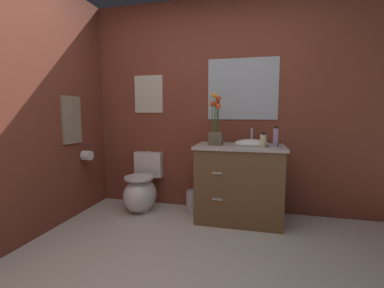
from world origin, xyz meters
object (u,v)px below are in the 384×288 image
(vanity_cabinet, at_px, (239,182))
(trash_bin, at_px, (194,202))
(soap_bottle, at_px, (263,141))
(lotion_bottle, at_px, (276,137))
(toilet, at_px, (142,190))
(flower_vase, at_px, (216,128))
(wall_mirror, at_px, (242,89))
(hanging_towel, at_px, (72,120))
(toilet_paper_roll, at_px, (87,155))
(wall_poster, at_px, (149,94))

(vanity_cabinet, height_order, trash_bin, vanity_cabinet)
(soap_bottle, xyz_separation_m, lotion_bottle, (0.13, 0.10, 0.03))
(toilet, xyz_separation_m, flower_vase, (0.91, -0.06, 0.77))
(lotion_bottle, xyz_separation_m, wall_mirror, (-0.36, 0.31, 0.52))
(flower_vase, bearing_deg, hanging_towel, -169.30)
(soap_bottle, xyz_separation_m, trash_bin, (-0.76, 0.19, -0.76))
(trash_bin, height_order, toilet_paper_roll, toilet_paper_roll)
(toilet, relative_size, vanity_cabinet, 0.68)
(vanity_cabinet, height_order, wall_poster, wall_poster)
(vanity_cabinet, xyz_separation_m, trash_bin, (-0.53, 0.07, -0.29))
(soap_bottle, xyz_separation_m, toilet_paper_roll, (-2.00, -0.05, -0.22))
(wall_mirror, height_order, hanging_towel, wall_mirror)
(hanging_towel, xyz_separation_m, toilet_paper_roll, (0.06, 0.16, -0.42))
(lotion_bottle, bearing_deg, wall_poster, 168.38)
(vanity_cabinet, height_order, toilet_paper_roll, vanity_cabinet)
(toilet, height_order, hanging_towel, hanging_towel)
(flower_vase, height_order, lotion_bottle, flower_vase)
(toilet, relative_size, soap_bottle, 4.53)
(lotion_bottle, bearing_deg, hanging_towel, -171.94)
(wall_mirror, bearing_deg, wall_poster, 180.00)
(vanity_cabinet, relative_size, toilet_paper_roll, 9.19)
(vanity_cabinet, bearing_deg, lotion_bottle, -3.18)
(toilet, bearing_deg, wall_mirror, 12.94)
(flower_vase, relative_size, wall_poster, 1.20)
(vanity_cabinet, distance_m, hanging_towel, 1.97)
(toilet, height_order, wall_poster, wall_poster)
(trash_bin, xyz_separation_m, hanging_towel, (-1.29, -0.40, 0.96))
(flower_vase, xyz_separation_m, wall_mirror, (0.26, 0.33, 0.44))
(vanity_cabinet, bearing_deg, flower_vase, -172.60)
(lotion_bottle, distance_m, toilet_paper_roll, 2.14)
(trash_bin, bearing_deg, hanging_towel, -162.98)
(flower_vase, relative_size, lotion_bottle, 2.63)
(vanity_cabinet, relative_size, lotion_bottle, 4.79)
(wall_mirror, bearing_deg, flower_vase, -127.93)
(vanity_cabinet, bearing_deg, trash_bin, 172.71)
(vanity_cabinet, xyz_separation_m, wall_poster, (-1.17, 0.29, 0.98))
(soap_bottle, height_order, hanging_towel, hanging_towel)
(vanity_cabinet, height_order, lotion_bottle, lotion_bottle)
(wall_poster, height_order, wall_mirror, wall_mirror)
(soap_bottle, relative_size, toilet_paper_roll, 1.38)
(lotion_bottle, xyz_separation_m, wall_poster, (-1.53, 0.31, 0.48))
(wall_poster, bearing_deg, toilet, -90.00)
(toilet, distance_m, wall_mirror, 1.70)
(wall_poster, relative_size, wall_mirror, 0.58)
(vanity_cabinet, height_order, flower_vase, flower_vase)
(vanity_cabinet, bearing_deg, toilet_paper_roll, -174.49)
(lotion_bottle, xyz_separation_m, toilet_paper_roll, (-2.12, -0.15, -0.25))
(flower_vase, relative_size, toilet_paper_roll, 5.04)
(trash_bin, bearing_deg, wall_mirror, 23.45)
(wall_poster, bearing_deg, soap_bottle, -16.48)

